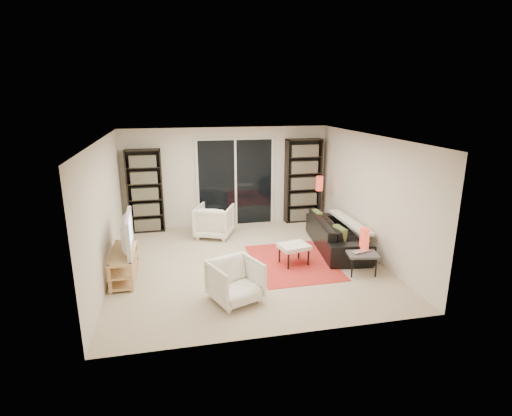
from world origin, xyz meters
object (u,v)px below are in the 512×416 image
at_px(armchair_back, 214,221).
at_px(side_table, 361,254).
at_px(bookshelf_right, 303,181).
at_px(armchair_front, 235,281).
at_px(floor_lamp, 319,189).
at_px(bookshelf_left, 145,191).
at_px(tv_stand, 124,264).
at_px(sofa, 337,233).
at_px(ottoman, 294,247).

relative_size(armchair_back, side_table, 1.29).
height_order(bookshelf_right, armchair_front, bookshelf_right).
height_order(side_table, floor_lamp, floor_lamp).
height_order(bookshelf_left, armchair_front, bookshelf_left).
xyz_separation_m(bookshelf_right, tv_stand, (-4.14, -2.53, -0.79)).
relative_size(tv_stand, floor_lamp, 0.98).
relative_size(tv_stand, armchair_front, 1.71).
bearing_deg(bookshelf_right, armchair_back, -163.43).
xyz_separation_m(sofa, ottoman, (-1.14, -0.63, 0.02)).
xyz_separation_m(sofa, side_table, (-0.06, -1.23, 0.04)).
height_order(tv_stand, sofa, sofa).
relative_size(ottoman, floor_lamp, 0.49).
relative_size(bookshelf_right, armchair_back, 2.62).
height_order(armchair_front, ottoman, armchair_front).
relative_size(tv_stand, ottoman, 2.00).
bearing_deg(armchair_front, side_table, -8.63).
bearing_deg(armchair_back, side_table, 155.90).
height_order(sofa, floor_lamp, floor_lamp).
height_order(tv_stand, armchair_back, armchair_back).
xyz_separation_m(bookshelf_left, armchair_back, (1.52, -0.69, -0.61)).
distance_m(bookshelf_right, side_table, 3.28).
xyz_separation_m(tv_stand, armchair_front, (1.79, -1.23, 0.07)).
distance_m(armchair_back, ottoman, 2.31).
bearing_deg(floor_lamp, bookshelf_right, 111.19).
height_order(bookshelf_right, armchair_back, bookshelf_right).
bearing_deg(side_table, tv_stand, 170.81).
bearing_deg(bookshelf_left, bookshelf_right, -0.00).
xyz_separation_m(tv_stand, sofa, (4.25, 0.55, 0.06)).
height_order(sofa, armchair_back, armchair_back).
bearing_deg(armchair_front, armchair_back, 67.98).
distance_m(tv_stand, floor_lamp, 4.83).
bearing_deg(bookshelf_left, armchair_back, -24.62).
xyz_separation_m(bookshelf_left, ottoman, (2.82, -2.60, -0.63)).
bearing_deg(ottoman, armchair_back, 124.29).
bearing_deg(armchair_front, sofa, 14.31).
distance_m(tv_stand, armchair_front, 2.17).
distance_m(armchair_front, floor_lamp, 4.15).
bearing_deg(ottoman, armchair_front, -138.73).
xyz_separation_m(sofa, floor_lamp, (0.11, 1.40, 0.63)).
bearing_deg(ottoman, bookshelf_right, 68.34).
height_order(bookshelf_right, side_table, bookshelf_right).
distance_m(armchair_front, ottoman, 1.76).
bearing_deg(tv_stand, armchair_front, -34.64).
height_order(ottoman, side_table, same).
distance_m(armchair_back, side_table, 3.46).
height_order(sofa, ottoman, sofa).
bearing_deg(floor_lamp, armchair_back, -177.19).
bearing_deg(side_table, armchair_front, -166.99).
relative_size(armchair_back, floor_lamp, 0.63).
xyz_separation_m(armchair_front, ottoman, (1.32, 1.16, 0.01)).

